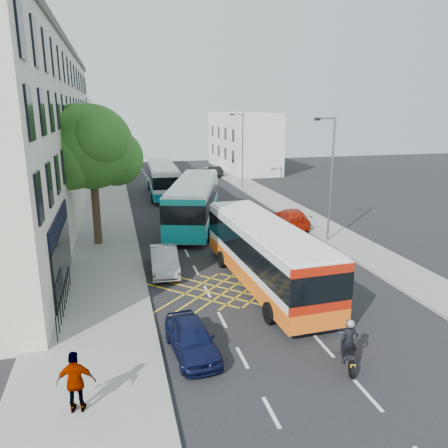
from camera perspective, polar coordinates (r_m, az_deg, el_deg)
ground at (r=17.46m, az=12.89°, el=-15.28°), size 120.00×120.00×0.00m
pavement_left at (r=29.61m, az=-16.03°, el=-2.55°), size 5.00×70.00×0.15m
pavement_right at (r=33.05m, az=12.83°, el=-0.52°), size 3.00×70.00×0.15m
terrace_main at (r=38.44m, az=-24.79°, el=10.74°), size 8.30×45.00×13.50m
terrace_far at (r=68.73m, az=-20.23°, el=10.98°), size 8.00×20.00×10.00m
building_right at (r=64.13m, az=2.38°, el=10.75°), size 6.00×18.00×8.00m
street_tree at (r=28.40m, az=-16.96°, el=9.49°), size 6.30×5.70×8.80m
lamp_near at (r=28.94m, az=13.71°, el=6.45°), size 1.45×0.15×8.00m
lamp_far at (r=47.43m, az=2.33°, el=10.02°), size 1.45×0.15×8.00m
railings at (r=20.38m, az=-20.19°, el=-9.02°), size 0.08×5.60×1.14m
bus_near at (r=21.75m, az=5.37°, el=-3.87°), size 3.22×11.52×3.21m
bus_mid at (r=32.89m, az=-3.95°, el=2.87°), size 6.25×12.57×3.45m
bus_far at (r=45.19m, az=-7.99°, el=5.87°), size 3.13×11.33×3.16m
motorbike at (r=16.11m, az=15.99°, el=-14.89°), size 0.81×1.90×1.75m
parked_car_blue at (r=16.35m, az=-4.24°, el=-14.64°), size 1.79×3.75×1.24m
parked_car_silver at (r=23.98m, az=-7.81°, el=-4.70°), size 1.62×4.15×1.35m
red_hatchback at (r=33.23m, az=8.78°, el=0.84°), size 2.37×4.86×1.36m
distant_car_grey at (r=54.33m, az=-6.94°, el=6.32°), size 2.09×4.52×1.26m
distant_car_silver at (r=54.77m, az=-2.64°, el=6.52°), size 1.96×4.07×1.34m
distant_car_dark at (r=57.56m, az=-1.30°, el=6.93°), size 1.69×4.08×1.31m
pedestrian_far at (r=13.92m, az=-18.77°, el=-18.95°), size 1.16×0.60×1.90m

